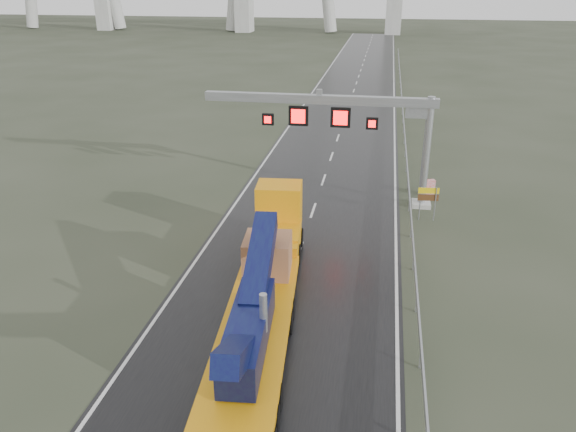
% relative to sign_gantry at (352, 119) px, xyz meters
% --- Properties ---
extents(ground, '(400.00, 400.00, 0.00)m').
position_rel_sign_gantry_xyz_m(ground, '(-2.10, -17.99, -5.61)').
color(ground, '#303726').
rests_on(ground, ground).
extents(road, '(11.00, 200.00, 0.02)m').
position_rel_sign_gantry_xyz_m(road, '(-2.10, 22.01, -5.60)').
color(road, black).
rests_on(road, ground).
extents(guardrail, '(0.20, 140.00, 1.40)m').
position_rel_sign_gantry_xyz_m(guardrail, '(4.00, 12.01, -4.91)').
color(guardrail, gray).
rests_on(guardrail, ground).
extents(sign_gantry, '(14.90, 1.20, 7.42)m').
position_rel_sign_gantry_xyz_m(sign_gantry, '(0.00, 0.00, 0.00)').
color(sign_gantry, '#B1B0AC').
rests_on(sign_gantry, ground).
extents(heavy_haul_truck, '(4.20, 18.59, 4.33)m').
position_rel_sign_gantry_xyz_m(heavy_haul_truck, '(-2.80, -13.73, -3.93)').
color(heavy_haul_truck, orange).
rests_on(heavy_haul_truck, ground).
extents(exit_sign_pair, '(1.26, 0.18, 2.16)m').
position_rel_sign_gantry_xyz_m(exit_sign_pair, '(5.00, -2.27, -4.10)').
color(exit_sign_pair, gray).
rests_on(exit_sign_pair, ground).
extents(striped_barrier, '(0.77, 0.59, 1.16)m').
position_rel_sign_gantry_xyz_m(striped_barrier, '(5.40, 2.01, -5.03)').
color(striped_barrier, red).
rests_on(striped_barrier, ground).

